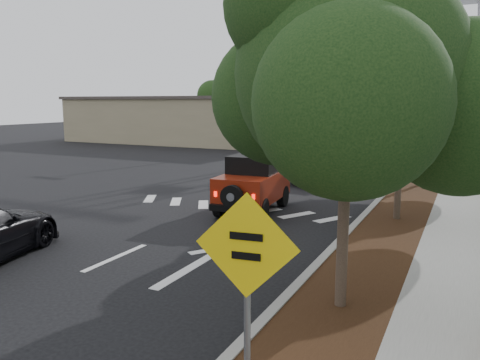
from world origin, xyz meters
The scene contains 16 objects.
ground centered at (0.00, 0.00, 0.00)m, with size 120.00×120.00×0.00m, color black.
curb centered at (4.60, 12.00, 0.07)m, with size 0.20×70.00×0.15m, color #9E9B93.
planting_strip centered at (5.60, 12.00, 0.06)m, with size 1.80×70.00×0.12m, color black.
sidewalk centered at (7.50, 12.00, 0.06)m, with size 2.00×70.00×0.12m, color gray.
commercial_building centered at (-16.00, 30.00, 2.00)m, with size 22.00×12.00×4.00m, color gray.
transmission_tower centered at (6.00, 48.00, 0.00)m, with size 7.00×4.00×28.00m, color slate, non-canonical shape.
street_tree_near centered at (5.60, -0.50, 0.00)m, with size 3.80×3.80×5.92m, color black, non-canonical shape.
street_tree_mid centered at (5.60, 6.50, 0.00)m, with size 3.20×3.20×5.32m, color black, non-canonical shape.
street_tree_far centered at (5.60, 13.00, 0.00)m, with size 3.40×3.40×5.62m, color black, non-canonical shape.
light_pole_a centered at (-6.50, 26.00, 0.00)m, with size 2.00×0.22×9.00m, color slate, non-canonical shape.
light_pole_b centered at (-7.50, 38.00, 0.00)m, with size 2.00×0.22×9.00m, color slate, non-canonical shape.
red_jeep centered at (0.94, 6.05, 0.98)m, with size 1.94×3.85×1.92m.
silver_suv_ahead centered at (1.79, 12.94, 0.69)m, with size 2.29×4.96×1.38m, color #ABAEB3.
silver_sedan_oncoming centered at (-1.00, 13.28, 0.74)m, with size 1.57×4.49×1.48m, color #B5B9BD.
parked_suv centered at (-8.85, 26.75, 0.65)m, with size 1.53×3.81×1.30m, color #A3A6AB.
speed_hump_sign centered at (5.31, -3.82, 1.80)m, with size 1.22×0.19×2.60m.
Camera 1 is at (7.47, -8.39, 3.73)m, focal length 35.00 mm.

